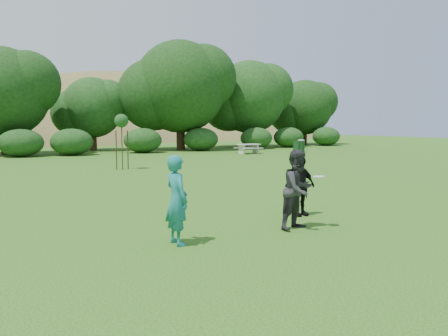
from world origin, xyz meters
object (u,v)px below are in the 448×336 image
at_px(player_grey, 298,190).
at_px(trash_can_near, 297,147).
at_px(picnic_table, 249,147).
at_px(trash_can_lidded, 301,145).
at_px(player_teal, 177,200).
at_px(sapling, 121,122).
at_px(player_black, 300,186).

relative_size(player_grey, trash_can_near, 1.99).
height_order(picnic_table, trash_can_lidded, trash_can_lidded).
distance_m(player_teal, trash_can_lidded, 28.47).
bearing_deg(sapling, picnic_table, 28.35).
bearing_deg(player_teal, player_black, -80.09).
bearing_deg(picnic_table, trash_can_lidded, -6.38).
distance_m(trash_can_near, picnic_table, 4.47).
bearing_deg(picnic_table, player_grey, -120.67).
relative_size(trash_can_near, sapling, 0.32).
bearing_deg(trash_can_lidded, player_grey, -130.20).
relative_size(picnic_table, trash_can_lidded, 1.71).
xyz_separation_m(player_black, picnic_table, (11.45, 19.83, -0.25)).
bearing_deg(trash_can_near, picnic_table, 174.50).
bearing_deg(trash_can_near, sapling, -159.80).
relative_size(player_grey, picnic_table, 1.00).
relative_size(player_grey, player_black, 1.17).
height_order(player_grey, trash_can_near, player_grey).
height_order(player_black, picnic_table, player_black).
height_order(trash_can_near, trash_can_lidded, trash_can_lidded).
distance_m(player_black, trash_can_lidded, 25.24).
distance_m(player_grey, sapling, 14.51).
distance_m(player_grey, picnic_table, 24.32).
bearing_deg(sapling, trash_can_near, 20.20).
xyz_separation_m(player_black, trash_can_lidded, (16.26, 19.29, -0.23)).
xyz_separation_m(player_black, sapling, (-0.57, 13.35, 1.65)).
bearing_deg(sapling, player_teal, -102.90).
height_order(player_teal, player_grey, player_grey).
bearing_deg(player_teal, picnic_table, -39.35).
height_order(sapling, picnic_table, sapling).
bearing_deg(player_grey, player_black, 35.02).
bearing_deg(player_grey, picnic_table, 45.81).
height_order(player_black, trash_can_lidded, player_black).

